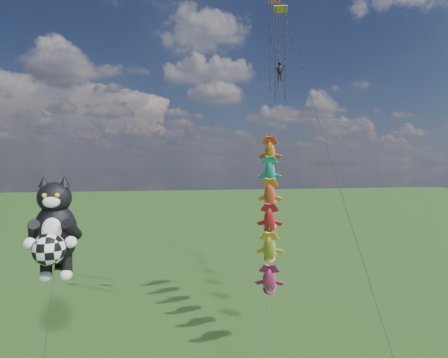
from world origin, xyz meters
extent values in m
cylinder|color=black|center=(0.57, -1.85, 3.62)|extent=(0.35, 2.72, 6.94)
ellipsoid|color=black|center=(0.73, -0.21, 8.66)|extent=(2.35, 2.00, 3.16)
ellipsoid|color=black|center=(0.73, -0.31, 10.54)|extent=(1.83, 1.69, 1.60)
cone|color=black|center=(0.24, -0.31, 11.38)|extent=(0.61, 0.61, 0.59)
cone|color=black|center=(1.23, -0.31, 11.38)|extent=(0.61, 0.61, 0.59)
ellipsoid|color=white|center=(0.73, -0.95, 10.39)|extent=(0.87, 0.50, 0.57)
ellipsoid|color=white|center=(0.73, -0.95, 8.96)|extent=(1.02, 0.48, 1.30)
sphere|color=gold|center=(0.44, -1.02, 10.72)|extent=(0.24, 0.24, 0.24)
sphere|color=gold|center=(1.03, -1.02, 10.72)|extent=(0.24, 0.24, 0.24)
sphere|color=white|center=(-0.21, -1.25, 8.42)|extent=(0.59, 0.59, 0.59)
sphere|color=white|center=(1.67, -1.25, 8.42)|extent=(0.59, 0.59, 0.59)
sphere|color=white|center=(0.24, -0.36, 6.54)|extent=(0.63, 0.63, 0.63)
sphere|color=white|center=(1.23, -0.36, 6.54)|extent=(0.63, 0.63, 0.63)
sphere|color=white|center=(0.73, -1.54, 8.17)|extent=(1.55, 1.55, 1.55)
cylinder|color=black|center=(14.30, 6.29, 7.87)|extent=(4.87, 15.08, 15.45)
ellipsoid|color=#D8336B|center=(13.23, 2.98, 4.47)|extent=(1.63, 2.69, 2.51)
ellipsoid|color=green|center=(13.77, 4.66, 6.20)|extent=(1.63, 2.69, 2.51)
ellipsoid|color=red|center=(14.32, 6.35, 7.93)|extent=(1.63, 2.69, 2.51)
ellipsoid|color=red|center=(14.86, 8.04, 9.66)|extent=(1.63, 2.69, 2.51)
ellipsoid|color=#198BBF|center=(15.40, 9.72, 11.38)|extent=(1.63, 2.69, 2.51)
ellipsoid|color=orange|center=(15.94, 11.41, 13.11)|extent=(1.63, 2.69, 2.51)
cylinder|color=black|center=(16.41, 1.71, 13.90)|extent=(1.09, 17.06, 27.52)
cube|color=#208D2C|center=(15.34, 7.11, 24.06)|extent=(1.08, 0.54, 0.52)
cylinder|color=black|center=(14.97, 7.11, 20.56)|extent=(0.08, 0.08, 7.00)
cylinder|color=black|center=(15.71, 7.11, 20.56)|extent=(0.08, 0.08, 7.00)
cube|color=#3F24CD|center=(15.88, 10.23, 26.10)|extent=(0.98, 0.60, 0.60)
cylinder|color=black|center=(15.55, 10.23, 22.18)|extent=(0.08, 0.08, 7.84)
cylinder|color=black|center=(16.22, 10.23, 22.18)|extent=(0.08, 0.08, 7.84)
camera|label=1|loc=(5.65, -20.58, 12.29)|focal=30.00mm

